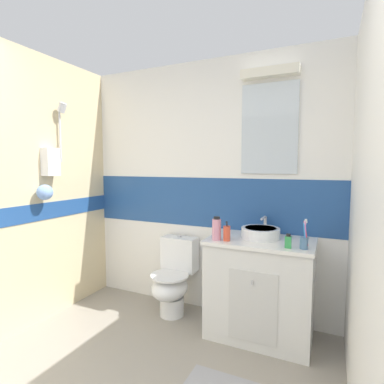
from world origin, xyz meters
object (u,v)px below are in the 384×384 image
object	(u,v)px
toothbrush_cup	(304,241)
soap_dispenser	(227,233)
toilet	(173,279)
mouthwash_bottle	(217,229)
sink_basin	(261,232)
perfume_flask_small	(288,241)

from	to	relation	value
toothbrush_cup	soap_dispenser	world-z (taller)	toothbrush_cup
soap_dispenser	toilet	bearing A→B (deg)	162.00
toilet	soap_dispenser	world-z (taller)	soap_dispenser
toothbrush_cup	mouthwash_bottle	xyz separation A→B (m)	(-0.69, -0.01, 0.03)
toilet	soap_dispenser	bearing A→B (deg)	-18.00
sink_basin	mouthwash_bottle	size ratio (longest dim) A/B	1.89
toothbrush_cup	perfume_flask_small	bearing A→B (deg)	-168.88
soap_dispenser	perfume_flask_small	size ratio (longest dim) A/B	1.50
toothbrush_cup	mouthwash_bottle	bearing A→B (deg)	-179.18
sink_basin	toothbrush_cup	distance (m)	0.43
toilet	toothbrush_cup	size ratio (longest dim) A/B	3.32
sink_basin	mouthwash_bottle	xyz separation A→B (m)	(-0.32, -0.22, 0.04)
soap_dispenser	mouthwash_bottle	distance (m)	0.09
toilet	mouthwash_bottle	world-z (taller)	mouthwash_bottle
toilet	perfume_flask_small	world-z (taller)	perfume_flask_small
mouthwash_bottle	toilet	bearing A→B (deg)	158.55
toilet	sink_basin	bearing A→B (deg)	1.01
mouthwash_bottle	soap_dispenser	bearing A→B (deg)	4.93
toothbrush_cup	sink_basin	bearing A→B (deg)	150.20
toilet	soap_dispenser	size ratio (longest dim) A/B	4.60
toothbrush_cup	perfume_flask_small	size ratio (longest dim) A/B	2.09
sink_basin	perfume_flask_small	size ratio (longest dim) A/B	3.39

